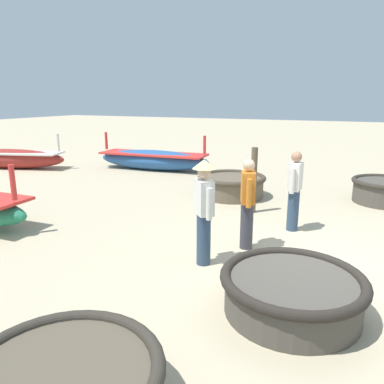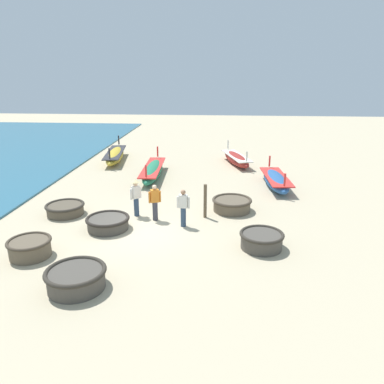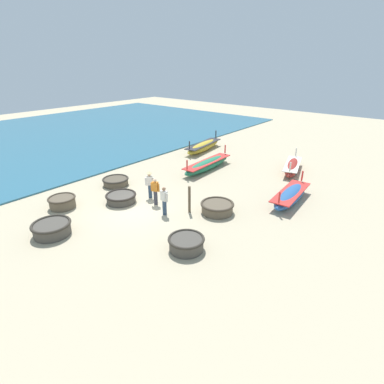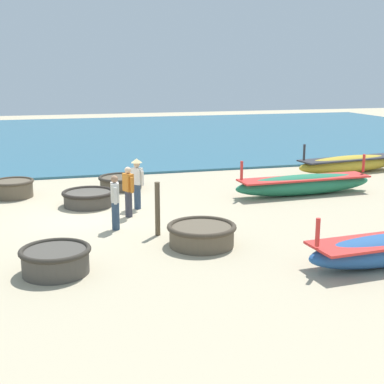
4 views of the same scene
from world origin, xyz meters
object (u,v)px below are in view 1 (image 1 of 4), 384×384
(fisherman_with_hat, at_px, (294,189))
(mooring_post_shoreline, at_px, (254,180))
(long_boat_blue_hull, at_px, (153,159))
(coracle_tilted, at_px, (292,291))
(long_boat_ochre_hull, at_px, (10,158))
(fisherman_standing_left, at_px, (204,206))
(fisherman_by_coracle, at_px, (247,202))
(coracle_weathered, at_px, (232,185))

(fisherman_with_hat, xyz_separation_m, mooring_post_shoreline, (0.84, 1.04, -0.09))
(long_boat_blue_hull, distance_m, mooring_post_shoreline, 5.99)
(mooring_post_shoreline, bearing_deg, coracle_tilted, -157.97)
(long_boat_ochre_hull, distance_m, fisherman_standing_left, 10.88)
(fisherman_by_coracle, xyz_separation_m, mooring_post_shoreline, (2.10, 0.47, -0.09))
(fisherman_standing_left, bearing_deg, long_boat_ochre_hull, 64.44)
(long_boat_blue_hull, height_order, long_boat_ochre_hull, long_boat_ochre_hull)
(coracle_tilted, distance_m, fisherman_by_coracle, 2.12)
(coracle_weathered, height_order, long_boat_ochre_hull, long_boat_ochre_hull)
(coracle_weathered, relative_size, mooring_post_shoreline, 1.20)
(fisherman_by_coracle, relative_size, fisherman_standing_left, 0.94)
(fisherman_standing_left, distance_m, mooring_post_shoreline, 3.01)
(fisherman_with_hat, relative_size, mooring_post_shoreline, 1.05)
(coracle_tilted, distance_m, fisherman_standing_left, 1.85)
(coracle_tilted, relative_size, long_boat_ochre_hull, 0.40)
(long_boat_ochre_hull, bearing_deg, fisherman_with_hat, -103.16)
(fisherman_by_coracle, height_order, mooring_post_shoreline, fisherman_by_coracle)
(coracle_tilted, xyz_separation_m, mooring_post_shoreline, (3.84, 1.55, 0.47))
(coracle_tilted, bearing_deg, fisherman_standing_left, 61.12)
(fisherman_by_coracle, bearing_deg, coracle_tilted, -148.01)
(fisherman_standing_left, bearing_deg, long_boat_blue_hull, 35.68)
(coracle_weathered, relative_size, long_boat_blue_hull, 0.42)
(long_boat_ochre_hull, relative_size, mooring_post_shoreline, 2.93)
(coracle_tilted, height_order, mooring_post_shoreline, mooring_post_shoreline)
(coracle_weathered, distance_m, fisherman_with_hat, 2.85)
(coracle_tilted, xyz_separation_m, fisherman_with_hat, (3.00, 0.51, 0.55))
(long_boat_ochre_hull, xyz_separation_m, fisherman_with_hat, (-2.52, -10.80, 0.46))
(long_boat_ochre_hull, xyz_separation_m, fisherman_standing_left, (-4.69, -9.80, 0.58))
(fisherman_standing_left, xyz_separation_m, mooring_post_shoreline, (3.00, 0.04, -0.21))
(fisherman_by_coracle, relative_size, mooring_post_shoreline, 1.05)
(long_boat_ochre_hull, bearing_deg, fisherman_by_coracle, -110.30)
(fisherman_by_coracle, height_order, fisherman_standing_left, fisherman_standing_left)
(coracle_weathered, height_order, coracle_tilted, coracle_weathered)
(fisherman_with_hat, height_order, fisherman_by_coracle, same)
(coracle_tilted, bearing_deg, fisherman_by_coracle, 31.99)
(coracle_weathered, distance_m, coracle_tilted, 5.59)
(long_boat_blue_hull, distance_m, fisherman_by_coracle, 7.76)
(long_boat_blue_hull, bearing_deg, fisherman_with_hat, -127.86)
(mooring_post_shoreline, bearing_deg, fisherman_by_coracle, -167.44)
(coracle_weathered, relative_size, coracle_tilted, 1.03)
(coracle_weathered, distance_m, fisherman_by_coracle, 3.60)
(fisherman_standing_left, bearing_deg, mooring_post_shoreline, 0.78)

